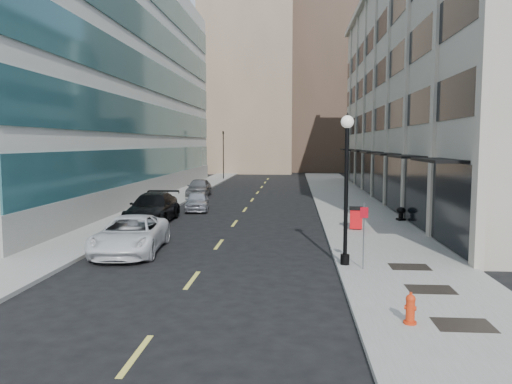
# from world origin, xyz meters

# --- Properties ---
(ground) EXTENTS (160.00, 160.00, 0.00)m
(ground) POSITION_xyz_m (0.00, 0.00, 0.00)
(ground) COLOR black
(ground) RESTS_ON ground
(sidewalk_right) EXTENTS (5.00, 80.00, 0.15)m
(sidewalk_right) POSITION_xyz_m (7.50, 20.00, 0.07)
(sidewalk_right) COLOR gray
(sidewalk_right) RESTS_ON ground
(sidewalk_left) EXTENTS (3.00, 80.00, 0.15)m
(sidewalk_left) POSITION_xyz_m (-6.50, 20.00, 0.07)
(sidewalk_left) COLOR gray
(sidewalk_left) RESTS_ON ground
(building_right) EXTENTS (15.30, 46.50, 18.25)m
(building_right) POSITION_xyz_m (16.94, 26.99, 8.99)
(building_right) COLOR #AFA394
(building_right) RESTS_ON ground
(building_left) EXTENTS (16.14, 46.00, 20.00)m
(building_left) POSITION_xyz_m (-15.95, 27.00, 9.99)
(building_left) COLOR white
(building_left) RESTS_ON ground
(skyline_tan_near) EXTENTS (14.00, 18.00, 28.00)m
(skyline_tan_near) POSITION_xyz_m (-4.00, 68.00, 14.00)
(skyline_tan_near) COLOR #9A7F64
(skyline_tan_near) RESTS_ON ground
(skyline_brown) EXTENTS (12.00, 16.00, 34.00)m
(skyline_brown) POSITION_xyz_m (8.00, 72.00, 17.00)
(skyline_brown) COLOR #4E3A2F
(skyline_brown) RESTS_ON ground
(skyline_tan_far) EXTENTS (12.00, 14.00, 22.00)m
(skyline_tan_far) POSITION_xyz_m (-14.00, 78.00, 11.00)
(skyline_tan_far) COLOR #9A7F64
(skyline_tan_far) RESTS_ON ground
(skyline_stone) EXTENTS (10.00, 14.00, 20.00)m
(skyline_stone) POSITION_xyz_m (18.00, 66.00, 10.00)
(skyline_stone) COLOR #AFA394
(skyline_stone) RESTS_ON ground
(grate_near) EXTENTS (1.40, 1.00, 0.01)m
(grate_near) POSITION_xyz_m (7.60, -2.00, 0.15)
(grate_near) COLOR black
(grate_near) RESTS_ON sidewalk_right
(grate_mid) EXTENTS (1.40, 1.00, 0.01)m
(grate_mid) POSITION_xyz_m (7.60, 1.00, 0.15)
(grate_mid) COLOR black
(grate_mid) RESTS_ON sidewalk_right
(grate_far) EXTENTS (1.40, 1.00, 0.01)m
(grate_far) POSITION_xyz_m (7.60, 3.80, 0.15)
(grate_far) COLOR black
(grate_far) RESTS_ON sidewalk_right
(road_centerline) EXTENTS (0.15, 68.20, 0.01)m
(road_centerline) POSITION_xyz_m (0.00, 17.00, 0.01)
(road_centerline) COLOR #D8CC4C
(road_centerline) RESTS_ON ground
(traffic_signal) EXTENTS (0.66, 0.66, 6.98)m
(traffic_signal) POSITION_xyz_m (-5.50, 48.00, 5.72)
(traffic_signal) COLOR black
(traffic_signal) RESTS_ON ground
(car_white_van) EXTENTS (3.00, 5.71, 1.53)m
(car_white_van) POSITION_xyz_m (-3.45, 6.00, 0.77)
(car_white_van) COLOR silver
(car_white_van) RESTS_ON ground
(car_black_pickup) EXTENTS (2.51, 5.88, 1.69)m
(car_black_pickup) POSITION_xyz_m (-4.80, 14.00, 0.84)
(car_black_pickup) COLOR black
(car_black_pickup) RESTS_ON ground
(car_silver_sedan) EXTENTS (2.07, 4.07, 1.33)m
(car_silver_sedan) POSITION_xyz_m (-3.20, 19.21, 0.66)
(car_silver_sedan) COLOR #9EA0A7
(car_silver_sedan) RESTS_ON ground
(car_grey_sedan) EXTENTS (2.05, 4.68, 1.57)m
(car_grey_sedan) POSITION_xyz_m (-4.80, 28.15, 0.79)
(car_grey_sedan) COLOR slate
(car_grey_sedan) RESTS_ON ground
(fire_hydrant) EXTENTS (0.32, 0.32, 0.80)m
(fire_hydrant) POSITION_xyz_m (6.30, -2.00, 0.54)
(fire_hydrant) COLOR red
(fire_hydrant) RESTS_ON sidewalk_right
(trash_bin) EXTENTS (0.76, 0.82, 1.15)m
(trash_bin) POSITION_xyz_m (6.63, 11.76, 0.77)
(trash_bin) COLOR red
(trash_bin) RESTS_ON sidewalk_right
(lamppost) EXTENTS (0.46, 0.46, 5.58)m
(lamppost) POSITION_xyz_m (5.30, 4.00, 3.43)
(lamppost) COLOR black
(lamppost) RESTS_ON sidewalk_right
(sign_post) EXTENTS (0.28, 0.10, 2.38)m
(sign_post) POSITION_xyz_m (5.88, 3.36, 1.68)
(sign_post) COLOR slate
(sign_post) RESTS_ON sidewalk_right
(urn_planter) EXTENTS (0.56, 0.56, 0.78)m
(urn_planter) POSITION_xyz_m (9.60, 14.94, 0.62)
(urn_planter) COLOR black
(urn_planter) RESTS_ON sidewalk_right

